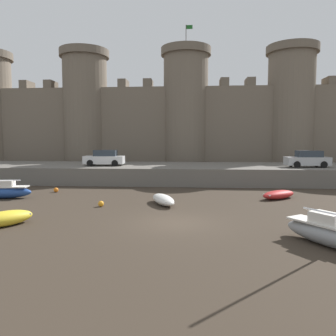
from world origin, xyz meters
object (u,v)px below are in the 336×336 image
at_px(sailboat_near_channel_right, 333,233).
at_px(mooring_buoy_near_channel, 101,204).
at_px(rowboat_near_channel_left, 279,194).
at_px(car_quay_west, 105,158).
at_px(car_quay_centre_west, 308,159).
at_px(rowboat_foreground_left, 163,199).
at_px(rowboat_midflat_left, 5,218).
at_px(mooring_buoy_mid_mud, 56,190).
at_px(sailboat_foreground_centre, 1,191).

bearing_deg(sailboat_near_channel_right, mooring_buoy_near_channel, 148.28).
height_order(rowboat_near_channel_left, car_quay_west, car_quay_west).
bearing_deg(rowboat_near_channel_left, car_quay_centre_west, 59.83).
bearing_deg(rowboat_foreground_left, rowboat_midflat_left, -141.05).
bearing_deg(rowboat_near_channel_left, sailboat_near_channel_right, -93.47).
xyz_separation_m(car_quay_centre_west, car_quay_west, (-20.33, 0.50, 0.00)).
xyz_separation_m(rowboat_midflat_left, rowboat_near_channel_left, (15.83, 8.83, -0.07)).
distance_m(rowboat_midflat_left, sailboat_near_channel_right, 15.31).
relative_size(rowboat_foreground_left, rowboat_near_channel_left, 1.07).
bearing_deg(rowboat_foreground_left, mooring_buoy_mid_mud, 154.29).
distance_m(rowboat_foreground_left, car_quay_centre_west, 17.40).
distance_m(sailboat_foreground_centre, mooring_buoy_mid_mud, 4.21).
bearing_deg(sailboat_foreground_centre, sailboat_near_channel_right, -25.85).
xyz_separation_m(mooring_buoy_mid_mud, car_quay_west, (2.21, 7.14, 2.26)).
bearing_deg(car_quay_centre_west, rowboat_foreground_left, -139.79).
bearing_deg(car_quay_centre_west, mooring_buoy_near_channel, -144.78).
xyz_separation_m(rowboat_foreground_left, mooring_buoy_mid_mud, (-9.36, 4.51, -0.15)).
height_order(sailboat_foreground_centre, car_quay_centre_west, sailboat_foreground_centre).
relative_size(rowboat_near_channel_left, car_quay_centre_west, 0.76).
relative_size(rowboat_near_channel_left, mooring_buoy_mid_mud, 8.09).
height_order(mooring_buoy_near_channel, mooring_buoy_mid_mud, mooring_buoy_mid_mud).
bearing_deg(mooring_buoy_near_channel, rowboat_foreground_left, 13.86).
distance_m(sailboat_near_channel_right, mooring_buoy_near_channel, 13.70).
distance_m(car_quay_centre_west, car_quay_west, 20.34).
height_order(rowboat_near_channel_left, sailboat_foreground_centre, sailboat_foreground_centre).
relative_size(sailboat_foreground_centre, car_quay_centre_west, 1.41).
bearing_deg(sailboat_near_channel_right, mooring_buoy_mid_mud, 143.26).
bearing_deg(rowboat_midflat_left, car_quay_centre_west, 39.76).
height_order(sailboat_foreground_centre, sailboat_near_channel_right, sailboat_near_channel_right).
bearing_deg(rowboat_near_channel_left, sailboat_foreground_centre, -176.31).
bearing_deg(sailboat_near_channel_right, rowboat_foreground_left, 133.05).
relative_size(rowboat_near_channel_left, car_quay_west, 0.76).
relative_size(rowboat_foreground_left, sailboat_foreground_centre, 0.58).
bearing_deg(mooring_buoy_mid_mud, rowboat_foreground_left, -25.71).
xyz_separation_m(mooring_buoy_near_channel, car_quay_west, (-3.14, 12.63, 2.26)).
xyz_separation_m(sailboat_foreground_centre, car_quay_west, (5.07, 10.21, 1.89)).
relative_size(sailboat_foreground_centre, mooring_buoy_near_channel, 15.52).
relative_size(rowboat_foreground_left, mooring_buoy_mid_mud, 8.67).
relative_size(mooring_buoy_near_channel, mooring_buoy_mid_mud, 0.96).
relative_size(rowboat_foreground_left, mooring_buoy_near_channel, 9.01).
relative_size(rowboat_midflat_left, car_quay_centre_west, 0.70).
bearing_deg(sailboat_foreground_centre, mooring_buoy_mid_mud, 47.00).
distance_m(rowboat_foreground_left, rowboat_midflat_left, 9.66).
xyz_separation_m(sailboat_foreground_centre, sailboat_near_channel_right, (19.87, -9.63, 0.01)).
relative_size(sailboat_near_channel_right, mooring_buoy_near_channel, 17.07).
bearing_deg(rowboat_foreground_left, sailboat_near_channel_right, -46.95).
height_order(rowboat_midflat_left, car_quay_west, car_quay_west).
bearing_deg(sailboat_near_channel_right, sailboat_foreground_centre, 154.15).
xyz_separation_m(sailboat_foreground_centre, mooring_buoy_near_channel, (8.22, -2.42, -0.37)).
relative_size(mooring_buoy_near_channel, car_quay_west, 0.09).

